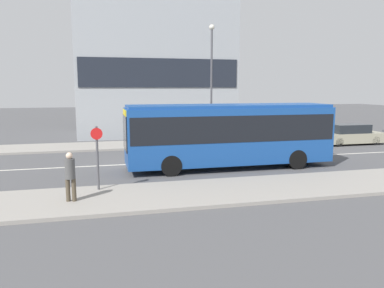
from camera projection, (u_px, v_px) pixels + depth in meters
The scene contains 10 objects.
ground_plane at pixel (144, 164), 19.75m from camera, with size 120.00×120.00×0.00m, color #4F4F51.
sidewalk_near at pixel (163, 195), 13.74m from camera, with size 44.00×3.50×0.13m.
sidewalk_far at pixel (133, 145), 25.74m from camera, with size 44.00×3.50×0.13m.
lane_centerline at pixel (144, 164), 19.75m from camera, with size 41.80×0.16×0.01m.
apartment_block_left_tower at pixel (154, 24), 31.38m from camera, with size 12.81×6.97×18.52m.
city_bus at pixel (229, 132), 18.54m from camera, with size 10.21×2.51×3.16m.
parked_car_0 at pixel (350, 135), 26.47m from camera, with size 4.69×1.80×1.43m.
pedestrian_near_stop at pixel (70, 174), 12.68m from camera, with size 0.35×0.34×1.70m.
bus_stop_sign at pixel (97, 153), 14.07m from camera, with size 0.44×0.12×2.42m.
street_lamp at pixel (211, 74), 25.22m from camera, with size 0.36×0.36×7.99m.
Camera 1 is at (-2.15, -19.42, 3.99)m, focal length 35.00 mm.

